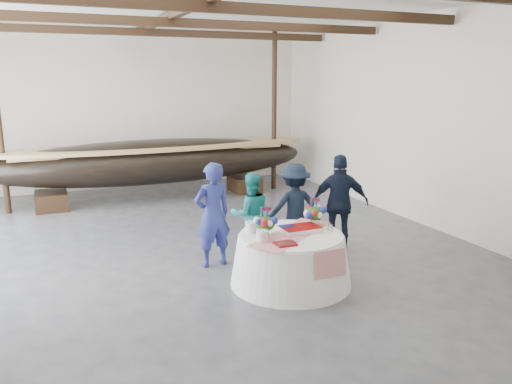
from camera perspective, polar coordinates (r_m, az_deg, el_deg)
name	(u,v)px	position (r m, az deg, el deg)	size (l,w,h in m)	color
floor	(198,246)	(9.73, -6.60, -6.18)	(10.00, 12.00, 0.01)	#3D3D42
wall_back	(137,110)	(15.08, -13.40, 9.13)	(10.00, 0.02, 4.50)	silver
wall_front	(421,206)	(3.91, 18.29, -1.51)	(10.00, 0.02, 4.50)	silver
wall_right	(414,120)	(11.64, 17.63, 7.82)	(0.02, 12.00, 4.50)	silver
pavilion_structure	(182,32)	(9.92, -8.47, 17.62)	(9.80, 11.76, 4.50)	black
longboat_display	(154,161)	(13.36, -11.61, 3.44)	(8.53, 1.71, 1.60)	black
banquet_table	(291,259)	(7.89, 4.00, -7.63)	(1.90, 1.90, 0.81)	white
tabletop_items	(289,223)	(7.83, 3.80, -3.52)	(1.75, 1.46, 0.40)	red
guest_woman_blue	(213,215)	(8.50, -4.98, -2.61)	(0.66, 0.43, 1.80)	navy
guest_woman_teal	(251,214)	(9.02, -0.60, -2.55)	(0.74, 0.58, 1.53)	teal
guest_man_left	(294,207)	(9.31, 4.42, -1.73)	(1.06, 0.61, 1.64)	black
guest_man_right	(340,203)	(9.36, 9.56, -1.26)	(1.06, 0.44, 1.81)	black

